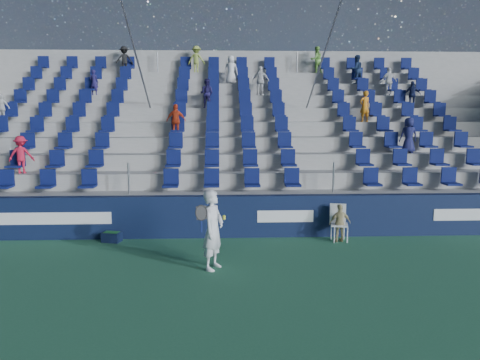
% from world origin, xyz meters
% --- Properties ---
extents(ground, '(70.00, 70.00, 0.00)m').
position_xyz_m(ground, '(0.00, 0.00, 0.00)').
color(ground, '#2F6E4A').
rests_on(ground, ground).
extents(sponsor_wall, '(24.00, 0.32, 1.20)m').
position_xyz_m(sponsor_wall, '(0.00, 3.15, 0.60)').
color(sponsor_wall, '#101A3B').
rests_on(sponsor_wall, ground).
extents(grandstand, '(24.00, 8.17, 6.63)m').
position_xyz_m(grandstand, '(0.00, 8.24, 2.14)').
color(grandstand, '#A6A6A1').
rests_on(grandstand, ground).
extents(tennis_player, '(0.74, 0.79, 1.83)m').
position_xyz_m(tennis_player, '(-0.51, 0.38, 0.92)').
color(tennis_player, silver).
rests_on(tennis_player, ground).
extents(line_judge_chair, '(0.53, 0.55, 1.02)m').
position_xyz_m(line_judge_chair, '(2.95, 2.66, 0.58)').
color(line_judge_chair, white).
rests_on(line_judge_chair, ground).
extents(line_judge, '(0.65, 0.35, 1.05)m').
position_xyz_m(line_judge, '(2.95, 2.50, 0.53)').
color(line_judge, tan).
rests_on(line_judge, ground).
extents(ball_bin, '(0.56, 0.44, 0.28)m').
position_xyz_m(ball_bin, '(-3.35, 2.75, 0.15)').
color(ball_bin, '#0D1733').
rests_on(ball_bin, ground).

